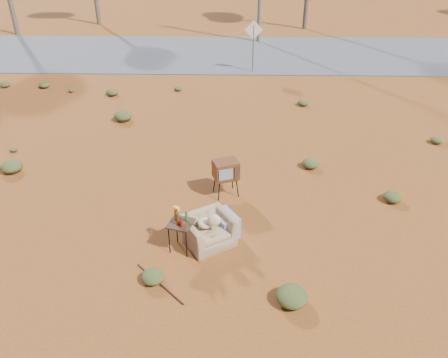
{
  "coord_description": "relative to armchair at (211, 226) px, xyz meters",
  "views": [
    {
      "loc": [
        0.68,
        -6.99,
        5.81
      ],
      "look_at": [
        0.49,
        1.4,
        0.8
      ],
      "focal_mm": 35.0,
      "sensor_mm": 36.0,
      "label": 1
    }
  ],
  "objects": [
    {
      "name": "tv_unit",
      "position": [
        0.26,
        1.81,
        0.28
      ],
      "size": [
        0.69,
        0.62,
        0.92
      ],
      "rotation": [
        0.0,
        0.0,
        0.35
      ],
      "color": "black",
      "rests_on": "ground"
    },
    {
      "name": "armchair",
      "position": [
        0.0,
        0.0,
        0.0
      ],
      "size": [
        1.26,
        1.22,
        0.85
      ],
      "rotation": [
        0.0,
        0.0,
        0.56
      ],
      "color": "#9A7954",
      "rests_on": "ground"
    },
    {
      "name": "rusty_bar",
      "position": [
        -0.9,
        -1.28,
        -0.38
      ],
      "size": [
        1.02,
        1.02,
        0.04
      ],
      "primitive_type": "cylinder",
      "rotation": [
        0.0,
        1.57,
        -0.79
      ],
      "color": "#4F2715",
      "rests_on": "ground"
    },
    {
      "name": "side_table",
      "position": [
        -0.61,
        -0.24,
        0.29
      ],
      "size": [
        0.58,
        0.58,
        0.94
      ],
      "rotation": [
        0.0,
        0.0,
        -0.3
      ],
      "color": "#3B2615",
      "rests_on": "ground"
    },
    {
      "name": "scrub_patch",
      "position": [
        -1.08,
        4.21,
        -0.26
      ],
      "size": [
        17.49,
        8.07,
        0.33
      ],
      "color": "#495123",
      "rests_on": "ground"
    },
    {
      "name": "highway",
      "position": [
        -0.26,
        14.8,
        -0.38
      ],
      "size": [
        140.0,
        7.0,
        0.04
      ],
      "primitive_type": "cube",
      "color": "#565659",
      "rests_on": "ground"
    },
    {
      "name": "road_sign",
      "position": [
        1.24,
        11.8,
        1.1
      ],
      "size": [
        0.78,
        0.06,
        2.19
      ],
      "color": "brown",
      "rests_on": "ground"
    },
    {
      "name": "ground",
      "position": [
        -0.26,
        -0.2,
        -0.4
      ],
      "size": [
        140.0,
        140.0,
        0.0
      ],
      "primitive_type": "plane",
      "color": "brown",
      "rests_on": "ground"
    }
  ]
}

